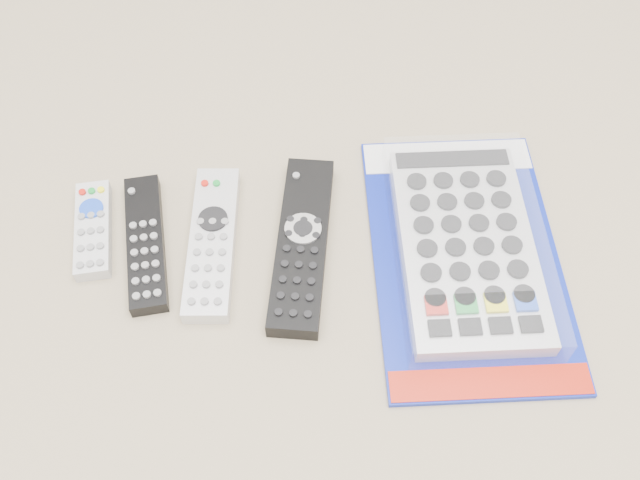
{
  "coord_description": "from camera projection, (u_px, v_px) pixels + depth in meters",
  "views": [
    {
      "loc": [
        0.0,
        -0.44,
        0.71
      ],
      "look_at": [
        0.06,
        0.03,
        0.01
      ],
      "focal_mm": 40.0,
      "sensor_mm": 36.0,
      "label": 1
    }
  ],
  "objects": [
    {
      "name": "jumbo_remote_packaged",
      "position": [
        467.0,
        245.0,
        0.82
      ],
      "size": [
        0.24,
        0.37,
        0.05
      ],
      "rotation": [
        0.0,
        0.0,
        -0.08
      ],
      "color": "#0D1F98",
      "rests_on": "ground"
    },
    {
      "name": "remote_slim_black",
      "position": [
        146.0,
        243.0,
        0.84
      ],
      "size": [
        0.05,
        0.19,
        0.02
      ],
      "rotation": [
        0.0,
        0.0,
        0.06
      ],
      "color": "black",
      "rests_on": "ground"
    },
    {
      "name": "remote_small_grey",
      "position": [
        93.0,
        229.0,
        0.85
      ],
      "size": [
        0.04,
        0.13,
        0.02
      ],
      "rotation": [
        0.0,
        0.0,
        0.04
      ],
      "color": "#BABABC",
      "rests_on": "ground"
    },
    {
      "name": "remote_large_black",
      "position": [
        302.0,
        244.0,
        0.84
      ],
      "size": [
        0.1,
        0.25,
        0.03
      ],
      "rotation": [
        0.0,
        0.0,
        -0.21
      ],
      "color": "black",
      "rests_on": "ground"
    },
    {
      "name": "remote_silver_dvd",
      "position": [
        212.0,
        242.0,
        0.84
      ],
      "size": [
        0.08,
        0.21,
        0.02
      ],
      "rotation": [
        0.0,
        0.0,
        -0.12
      ],
      "color": "silver",
      "rests_on": "ground"
    }
  ]
}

